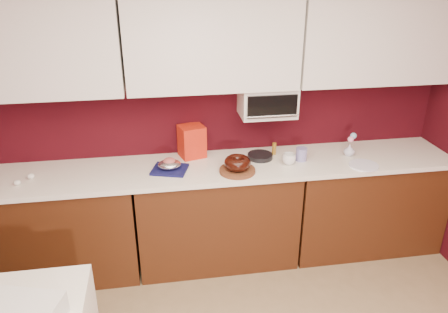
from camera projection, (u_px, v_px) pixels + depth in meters
The scene contains 27 objects.
wall_back at pixel (211, 112), 3.68m from camera, with size 4.00×0.02×2.50m, color #3A070E.
base_cabinet_left at pixel (54, 229), 3.54m from camera, with size 1.31×0.58×0.86m, color #431F0D.
base_cabinet_center at pixel (217, 215), 3.74m from camera, with size 1.31×0.58×0.86m, color #431F0D.
base_cabinet_right at pixel (363, 202), 3.93m from camera, with size 1.31×0.58×0.86m, color #431F0D.
countertop at pixel (216, 168), 3.55m from camera, with size 4.00×0.62×0.04m, color white.
upper_cabinet_left at pixel (26, 49), 3.09m from camera, with size 1.31×0.33×0.70m, color white.
upper_cabinet_center at pixel (212, 43), 3.29m from camera, with size 1.31×0.33×0.70m, color white.
upper_cabinet_right at pixel (378, 39), 3.48m from camera, with size 1.31×0.33×0.70m, color white.
toaster_oven at pixel (267, 101), 3.56m from camera, with size 0.45×0.30×0.25m, color white.
toaster_oven_door at pixel (272, 107), 3.42m from camera, with size 0.40×0.02×0.18m, color black.
toaster_oven_handle at pixel (272, 116), 3.44m from camera, with size 0.02×0.02×0.42m, color silver.
cake_base at pixel (237, 171), 3.43m from camera, with size 0.28×0.28×0.03m, color brown.
bundt_cake at pixel (237, 163), 3.40m from camera, with size 0.21×0.21×0.08m, color black.
navy_towel at pixel (170, 169), 3.45m from camera, with size 0.27×0.23×0.02m, color #121347.
foil_ham_nest at pixel (169, 164), 3.43m from camera, with size 0.18×0.15×0.07m, color white.
roasted_ham at pixel (169, 161), 3.42m from camera, with size 0.10×0.08×0.06m, color #BD5B56.
pandoro_box at pixel (192, 141), 3.66m from camera, with size 0.20×0.18×0.27m, color #AF0B11.
dark_pan at pixel (260, 156), 3.67m from camera, with size 0.21×0.21×0.04m, color black.
coffee_mug at pixel (289, 158), 3.55m from camera, with size 0.10×0.10×0.11m, color white.
blue_jar at pixel (301, 154), 3.61m from camera, with size 0.09×0.09×0.11m, color navy.
flower_vase at pixel (349, 149), 3.70m from camera, with size 0.07×0.07×0.11m, color silver.
flower_pink at pixel (351, 139), 3.67m from camera, with size 0.05×0.05×0.05m, color pink.
flower_blue at pixel (353, 136), 3.68m from camera, with size 0.05×0.05×0.05m, color #81B2CF.
china_plate at pixel (364, 165), 3.53m from camera, with size 0.23×0.23×0.01m, color white.
amber_bottle at pixel (274, 149), 3.73m from camera, with size 0.04×0.04×0.10m, color brown.
egg_left at pixel (17, 183), 3.23m from camera, with size 0.05×0.04×0.04m, color silver.
egg_right at pixel (31, 176), 3.32m from camera, with size 0.06×0.04×0.04m, color silver.
Camera 1 is at (-0.45, -1.23, 2.42)m, focal length 35.00 mm.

